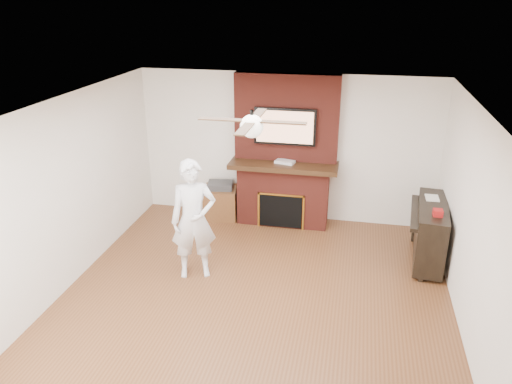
% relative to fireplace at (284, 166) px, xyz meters
% --- Properties ---
extents(room_shell, '(5.36, 5.86, 2.86)m').
position_rel_fireplace_xyz_m(room_shell, '(0.00, -2.55, 0.25)').
color(room_shell, '#563019').
rests_on(room_shell, ground).
extents(fireplace, '(1.78, 0.64, 2.50)m').
position_rel_fireplace_xyz_m(fireplace, '(0.00, 0.00, 0.00)').
color(fireplace, maroon).
rests_on(fireplace, ground).
extents(tv, '(1.00, 0.08, 0.60)m').
position_rel_fireplace_xyz_m(tv, '(0.00, -0.05, 0.68)').
color(tv, black).
rests_on(tv, fireplace).
extents(ceiling_fan, '(1.21, 1.21, 0.31)m').
position_rel_fireplace_xyz_m(ceiling_fan, '(-0.00, -2.55, 1.34)').
color(ceiling_fan, black).
rests_on(ceiling_fan, room_shell).
extents(person, '(0.72, 0.60, 1.68)m').
position_rel_fireplace_xyz_m(person, '(-0.93, -2.00, -0.16)').
color(person, silver).
rests_on(person, ground).
extents(side_table, '(0.63, 0.63, 0.64)m').
position_rel_fireplace_xyz_m(side_table, '(-1.10, -0.07, -0.70)').
color(side_table, '#583319').
rests_on(side_table, ground).
extents(piano, '(0.62, 1.38, 0.97)m').
position_rel_fireplace_xyz_m(piano, '(2.28, -0.93, -0.52)').
color(piano, black).
rests_on(piano, ground).
extents(cable_box, '(0.34, 0.25, 0.04)m').
position_rel_fireplace_xyz_m(cable_box, '(0.02, -0.10, 0.11)').
color(cable_box, silver).
rests_on(cable_box, fireplace).
extents(candle_orange, '(0.07, 0.07, 0.13)m').
position_rel_fireplace_xyz_m(candle_orange, '(-0.18, -0.18, -0.93)').
color(candle_orange, orange).
rests_on(candle_orange, ground).
extents(candle_green, '(0.06, 0.06, 0.10)m').
position_rel_fireplace_xyz_m(candle_green, '(-0.10, -0.22, -0.95)').
color(candle_green, '#46913A').
rests_on(candle_green, ground).
extents(candle_cream, '(0.08, 0.08, 0.11)m').
position_rel_fireplace_xyz_m(candle_cream, '(0.04, -0.20, -0.94)').
color(candle_cream, beige).
rests_on(candle_cream, ground).
extents(candle_blue, '(0.06, 0.06, 0.07)m').
position_rel_fireplace_xyz_m(candle_blue, '(0.14, -0.25, -0.96)').
color(candle_blue, teal).
rests_on(candle_blue, ground).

